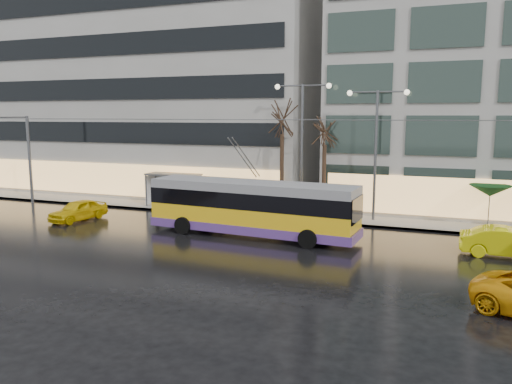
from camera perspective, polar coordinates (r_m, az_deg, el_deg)
The scene contains 17 objects.
ground at distance 26.15m, azimuth -5.55°, elevation -6.96°, with size 140.00×140.00×0.00m, color black.
sidewalk at distance 38.33m, azimuth 6.43°, elevation -1.78°, with size 80.00×10.00×0.15m, color gray.
kerb at distance 33.65m, azimuth 4.35°, elevation -3.24°, with size 80.00×0.10×0.15m, color slate.
building_left at distance 49.81m, azimuth -12.86°, elevation 13.28°, with size 34.00×14.00×22.00m, color #A19F9A.
trolleybus at distance 29.32m, azimuth -0.51°, elevation -2.02°, with size 12.73×5.32×5.83m.
catenary at distance 32.27m, azimuth 2.18°, elevation 3.77°, with size 42.24×5.12×7.00m.
bus_shelter at distance 38.90m, azimuth -9.76°, elevation 1.11°, with size 4.20×1.60×2.51m.
street_lamp_near at distance 34.61m, azimuth 5.29°, elevation 6.96°, with size 3.96×0.36×9.03m.
street_lamp_far at distance 33.64m, azimuth 13.57°, elevation 6.23°, with size 3.96×0.36×8.53m.
tree_a at distance 35.21m, azimuth 3.02°, elevation 8.80°, with size 3.20×3.20×8.40m.
tree_b at distance 34.62m, azimuth 7.89°, elevation 7.59°, with size 3.20×3.20×7.70m.
parasol_a at distance 33.99m, azimuth 25.19°, elevation 0.12°, with size 2.50×2.50×2.65m.
taxi_a at distance 35.83m, azimuth -19.66°, elevation -1.97°, with size 1.66×4.13×1.41m, color yellow.
taxi_b at distance 28.16m, azimuth 26.84°, elevation -5.17°, with size 1.58×4.54×1.50m, color #EEEA0C.
pedestrian_a at distance 36.91m, azimuth -5.30°, elevation 0.20°, with size 1.14×1.16×2.19m.
pedestrian_b at distance 38.29m, azimuth -4.08°, elevation -0.30°, with size 0.87×0.68×1.78m.
pedestrian_c at distance 40.33m, azimuth -11.29°, elevation 0.37°, with size 1.35×0.94×2.11m.
Camera 1 is at (11.17, -22.56, 7.09)m, focal length 35.00 mm.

